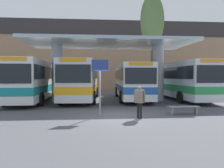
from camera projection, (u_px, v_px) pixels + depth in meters
ground_plane at (118, 117)px, 11.65m from camera, size 100.00×100.00×0.00m
townhouse_backdrop at (102, 50)px, 33.42m from camera, size 40.00×0.58×10.74m
station_canopy at (109, 52)px, 18.79m from camera, size 13.75×6.32×5.11m
transit_bus_left_bay at (35, 79)px, 18.92m from camera, size 2.92×11.10×3.39m
transit_bus_center_bay at (81, 79)px, 19.59m from camera, size 3.18×10.26×3.41m
transit_bus_right_bay at (132, 80)px, 20.36m from camera, size 3.02×10.23×3.19m
transit_bus_far_right_bay at (176, 79)px, 21.20m from camera, size 2.99×12.42×3.38m
waiting_bench_mid_platform at (184, 108)px, 12.34m from camera, size 1.75×0.44×0.46m
info_sign_platform at (100, 76)px, 11.77m from camera, size 0.90×0.09×3.04m
pedestrian_waiting at (140, 99)px, 11.06m from camera, size 0.55×0.44×1.65m
poplar_tree_behind_left at (152, 20)px, 23.99m from camera, size 2.61×2.61×11.25m
parked_car_street at (157, 85)px, 31.13m from camera, size 4.69×2.33×1.92m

